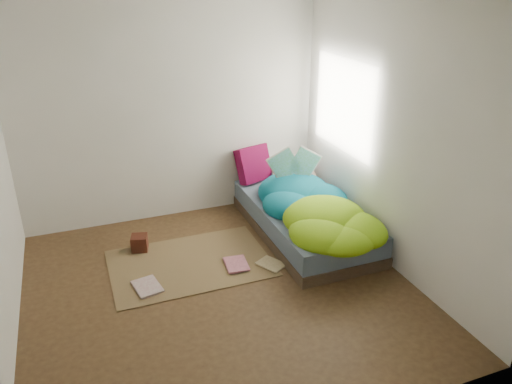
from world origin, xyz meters
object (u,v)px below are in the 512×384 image
pillow_magenta (254,164)px  floor_book_b (226,266)px  open_book (295,156)px  bed (304,220)px  wooden_box (140,243)px  floor_book_a (135,290)px

pillow_magenta → floor_book_b: pillow_magenta is taller
pillow_magenta → open_book: bearing=-85.3°
bed → open_book: 0.73m
open_book → floor_book_b: (-1.07, -0.70, -0.81)m
pillow_magenta → open_book: 0.71m
bed → wooden_box: bearing=171.3°
floor_book_a → pillow_magenta: bearing=28.9°
bed → pillow_magenta: size_ratio=4.58×
floor_book_a → open_book: bearing=11.6°
wooden_box → floor_book_a: (-0.16, -0.75, -0.07)m
open_book → floor_book_b: 1.51m
bed → open_book: bearing=88.4°
pillow_magenta → floor_book_a: 2.27m
open_book → wooden_box: (-1.81, -0.04, -0.74)m
floor_book_b → floor_book_a: bearing=-168.0°
pillow_magenta → open_book: size_ratio=0.87×
wooden_box → floor_book_b: size_ratio=0.56×
bed → open_book: (0.01, 0.31, 0.66)m
pillow_magenta → open_book: (0.27, -0.60, 0.27)m
bed → open_book: size_ratio=3.99×
pillow_magenta → floor_book_a: pillow_magenta is taller
wooden_box → open_book: bearing=1.2°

